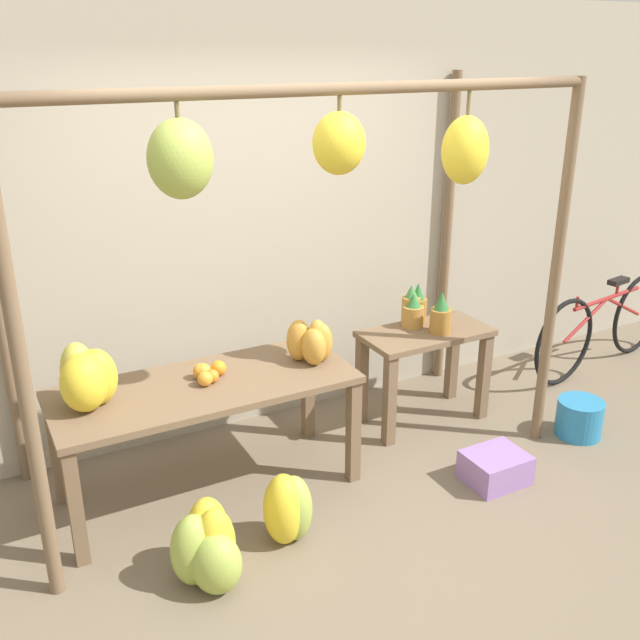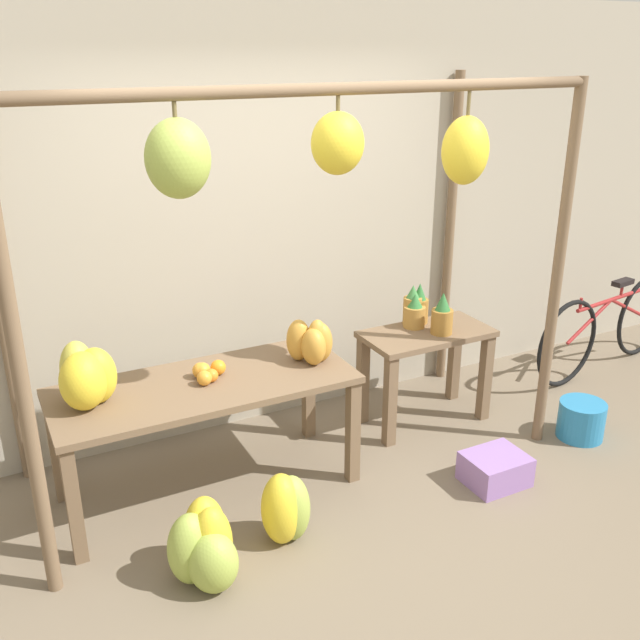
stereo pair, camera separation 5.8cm
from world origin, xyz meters
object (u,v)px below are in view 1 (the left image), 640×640
(banana_pile_ground_left, at_px, (208,548))
(papaya_pile, at_px, (312,343))
(fruit_crate_white, at_px, (495,468))
(parked_bicycle, at_px, (603,325))
(pineapple_cluster, at_px, (421,310))
(banana_pile_ground_right, at_px, (288,509))
(blue_bucket, at_px, (579,418))
(orange_pile, at_px, (207,373))
(banana_pile_on_table, at_px, (86,378))

(banana_pile_ground_left, distance_m, papaya_pile, 1.34)
(fruit_crate_white, xyz_separation_m, parked_bicycle, (1.86, 0.88, 0.27))
(banana_pile_ground_left, bearing_deg, fruit_crate_white, -0.04)
(pineapple_cluster, relative_size, banana_pile_ground_right, 0.92)
(banana_pile_ground_right, distance_m, blue_bucket, 2.23)
(orange_pile, bearing_deg, banana_pile_ground_left, -111.66)
(blue_bucket, xyz_separation_m, parked_bicycle, (0.99, 0.72, 0.24))
(banana_pile_ground_right, height_order, papaya_pile, papaya_pile)
(banana_pile_on_table, height_order, blue_bucket, banana_pile_on_table)
(banana_pile_ground_left, height_order, parked_bicycle, parked_bicycle)
(orange_pile, bearing_deg, blue_bucket, -14.12)
(orange_pile, distance_m, parked_bicycle, 3.41)
(banana_pile_on_table, bearing_deg, parked_bicycle, 1.74)
(blue_bucket, bearing_deg, papaya_pile, 162.94)
(papaya_pile, bearing_deg, orange_pile, 174.33)
(banana_pile_ground_left, height_order, papaya_pile, papaya_pile)
(orange_pile, height_order, papaya_pile, papaya_pile)
(blue_bucket, xyz_separation_m, papaya_pile, (-1.76, 0.54, 0.70))
(fruit_crate_white, bearing_deg, papaya_pile, 141.60)
(orange_pile, bearing_deg, fruit_crate_white, -26.65)
(banana_pile_ground_left, distance_m, fruit_crate_white, 1.83)
(blue_bucket, bearing_deg, parked_bicycle, 36.08)
(blue_bucket, height_order, parked_bicycle, parked_bicycle)
(orange_pile, relative_size, banana_pile_ground_left, 0.41)
(orange_pile, relative_size, banana_pile_ground_right, 0.49)
(blue_bucket, relative_size, papaya_pile, 1.04)
(fruit_crate_white, bearing_deg, banana_pile_ground_left, 179.96)
(banana_pile_ground_left, relative_size, banana_pile_ground_right, 1.21)
(pineapple_cluster, relative_size, banana_pile_ground_left, 0.76)
(fruit_crate_white, distance_m, papaya_pile, 1.35)
(banana_pile_ground_left, height_order, fruit_crate_white, banana_pile_ground_left)
(banana_pile_ground_right, xyz_separation_m, fruit_crate_white, (1.35, -0.09, -0.11))
(orange_pile, relative_size, fruit_crate_white, 0.56)
(fruit_crate_white, height_order, parked_bicycle, parked_bicycle)
(banana_pile_on_table, bearing_deg, banana_pile_ground_left, -64.87)
(banana_pile_ground_left, distance_m, parked_bicycle, 3.80)
(blue_bucket, bearing_deg, orange_pile, 165.88)
(fruit_crate_white, relative_size, papaya_pile, 1.22)
(pineapple_cluster, height_order, blue_bucket, pineapple_cluster)
(blue_bucket, relative_size, parked_bicycle, 0.18)
(papaya_pile, bearing_deg, banana_pile_ground_left, -143.40)
(banana_pile_ground_left, distance_m, banana_pile_ground_right, 0.49)
(banana_pile_ground_right, bearing_deg, parked_bicycle, 13.90)
(orange_pile, distance_m, banana_pile_ground_left, 1.00)
(papaya_pile, bearing_deg, fruit_crate_white, -38.40)
(banana_pile_on_table, relative_size, blue_bucket, 1.32)
(banana_pile_ground_right, xyz_separation_m, parked_bicycle, (3.21, 0.80, 0.17))
(banana_pile_on_table, bearing_deg, orange_pile, 0.47)
(banana_pile_on_table, distance_m, orange_pile, 0.67)
(banana_pile_on_table, bearing_deg, papaya_pile, -2.56)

